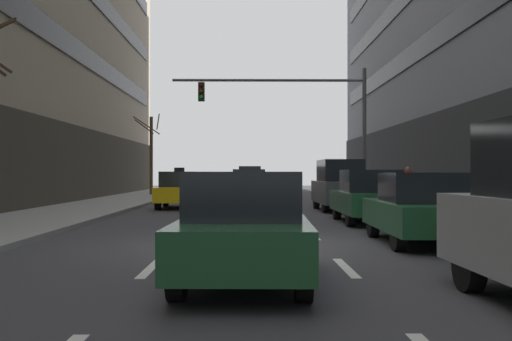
% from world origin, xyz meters
% --- Properties ---
extents(ground_plane, '(120.00, 120.00, 0.00)m').
position_xyz_m(ground_plane, '(0.00, 0.00, 0.00)').
color(ground_plane, '#38383D').
extents(lane_stripe_l1_s3, '(0.16, 2.00, 0.01)m').
position_xyz_m(lane_stripe_l1_s3, '(-1.60, -3.00, 0.00)').
color(lane_stripe_l1_s3, silver).
rests_on(lane_stripe_l1_s3, ground).
extents(lane_stripe_l1_s4, '(0.16, 2.00, 0.01)m').
position_xyz_m(lane_stripe_l1_s4, '(-1.60, 2.00, 0.00)').
color(lane_stripe_l1_s4, silver).
rests_on(lane_stripe_l1_s4, ground).
extents(lane_stripe_l1_s5, '(0.16, 2.00, 0.01)m').
position_xyz_m(lane_stripe_l1_s5, '(-1.60, 7.00, 0.00)').
color(lane_stripe_l1_s5, silver).
rests_on(lane_stripe_l1_s5, ground).
extents(lane_stripe_l1_s6, '(0.16, 2.00, 0.01)m').
position_xyz_m(lane_stripe_l1_s6, '(-1.60, 12.00, 0.00)').
color(lane_stripe_l1_s6, silver).
rests_on(lane_stripe_l1_s6, ground).
extents(lane_stripe_l1_s7, '(0.16, 2.00, 0.01)m').
position_xyz_m(lane_stripe_l1_s7, '(-1.60, 17.00, 0.00)').
color(lane_stripe_l1_s7, silver).
rests_on(lane_stripe_l1_s7, ground).
extents(lane_stripe_l1_s8, '(0.16, 2.00, 0.01)m').
position_xyz_m(lane_stripe_l1_s8, '(-1.60, 22.00, 0.00)').
color(lane_stripe_l1_s8, silver).
rests_on(lane_stripe_l1_s8, ground).
extents(lane_stripe_l1_s9, '(0.16, 2.00, 0.01)m').
position_xyz_m(lane_stripe_l1_s9, '(-1.60, 27.00, 0.00)').
color(lane_stripe_l1_s9, silver).
rests_on(lane_stripe_l1_s9, ground).
extents(lane_stripe_l1_s10, '(0.16, 2.00, 0.01)m').
position_xyz_m(lane_stripe_l1_s10, '(-1.60, 32.00, 0.00)').
color(lane_stripe_l1_s10, silver).
rests_on(lane_stripe_l1_s10, ground).
extents(lane_stripe_l2_s3, '(0.16, 2.00, 0.01)m').
position_xyz_m(lane_stripe_l2_s3, '(1.60, -3.00, 0.00)').
color(lane_stripe_l2_s3, silver).
rests_on(lane_stripe_l2_s3, ground).
extents(lane_stripe_l2_s4, '(0.16, 2.00, 0.01)m').
position_xyz_m(lane_stripe_l2_s4, '(1.60, 2.00, 0.00)').
color(lane_stripe_l2_s4, silver).
rests_on(lane_stripe_l2_s4, ground).
extents(lane_stripe_l2_s5, '(0.16, 2.00, 0.01)m').
position_xyz_m(lane_stripe_l2_s5, '(1.60, 7.00, 0.00)').
color(lane_stripe_l2_s5, silver).
rests_on(lane_stripe_l2_s5, ground).
extents(lane_stripe_l2_s6, '(0.16, 2.00, 0.01)m').
position_xyz_m(lane_stripe_l2_s6, '(1.60, 12.00, 0.00)').
color(lane_stripe_l2_s6, silver).
rests_on(lane_stripe_l2_s6, ground).
extents(lane_stripe_l2_s7, '(0.16, 2.00, 0.01)m').
position_xyz_m(lane_stripe_l2_s7, '(1.60, 17.00, 0.00)').
color(lane_stripe_l2_s7, silver).
rests_on(lane_stripe_l2_s7, ground).
extents(lane_stripe_l2_s8, '(0.16, 2.00, 0.01)m').
position_xyz_m(lane_stripe_l2_s8, '(1.60, 22.00, 0.00)').
color(lane_stripe_l2_s8, silver).
rests_on(lane_stripe_l2_s8, ground).
extents(lane_stripe_l2_s9, '(0.16, 2.00, 0.01)m').
position_xyz_m(lane_stripe_l2_s9, '(1.60, 27.00, 0.00)').
color(lane_stripe_l2_s9, silver).
rests_on(lane_stripe_l2_s9, ground).
extents(lane_stripe_l2_s10, '(0.16, 2.00, 0.01)m').
position_xyz_m(lane_stripe_l2_s10, '(1.60, 32.00, 0.00)').
color(lane_stripe_l2_s10, silver).
rests_on(lane_stripe_l2_s10, ground).
extents(car_driving_0, '(1.88, 4.25, 1.57)m').
position_xyz_m(car_driving_0, '(-0.06, -4.33, 0.77)').
color(car_driving_0, black).
rests_on(car_driving_0, ground).
extents(car_driving_1, '(1.79, 4.19, 2.02)m').
position_xyz_m(car_driving_1, '(0.05, 29.62, 1.01)').
color(car_driving_1, black).
rests_on(car_driving_1, ground).
extents(car_driving_2, '(1.76, 4.20, 1.58)m').
position_xyz_m(car_driving_2, '(-3.06, 24.39, 0.78)').
color(car_driving_2, black).
rests_on(car_driving_2, ground).
extents(taxi_driving_3, '(1.84, 4.32, 1.79)m').
position_xyz_m(taxi_driving_3, '(-3.05, 13.50, 0.80)').
color(taxi_driving_3, black).
rests_on(taxi_driving_3, ground).
extents(car_driving_4, '(2.00, 4.68, 1.75)m').
position_xyz_m(car_driving_4, '(-0.01, 19.60, 0.86)').
color(car_driving_4, black).
rests_on(car_driving_4, ground).
extents(car_parked_1, '(1.80, 4.19, 1.56)m').
position_xyz_m(car_parked_1, '(3.75, 0.23, 0.77)').
color(car_parked_1, black).
rests_on(car_parked_1, ground).
extents(car_parked_2, '(1.85, 4.40, 1.65)m').
position_xyz_m(car_parked_2, '(3.75, 5.69, 0.81)').
color(car_parked_2, black).
rests_on(car_parked_2, ground).
extents(car_parked_3, '(1.90, 4.37, 2.10)m').
position_xyz_m(car_parked_3, '(3.75, 11.68, 1.04)').
color(car_parked_3, black).
rests_on(car_parked_3, ground).
extents(traffic_signal_0, '(8.70, 0.35, 6.13)m').
position_xyz_m(traffic_signal_0, '(2.52, 13.88, 4.35)').
color(traffic_signal_0, '#4C4C51').
rests_on(traffic_signal_0, sidewalk_right).
extents(street_tree_1, '(1.79, 1.67, 5.27)m').
position_xyz_m(street_tree_1, '(-6.40, 26.11, 2.88)').
color(street_tree_1, '#4C3823').
rests_on(street_tree_1, sidewalk_left).
extents(pedestrian_0, '(0.47, 0.34, 1.73)m').
position_xyz_m(pedestrian_0, '(7.72, 16.01, 1.14)').
color(pedestrian_0, brown).
rests_on(pedestrian_0, sidewalk_right).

